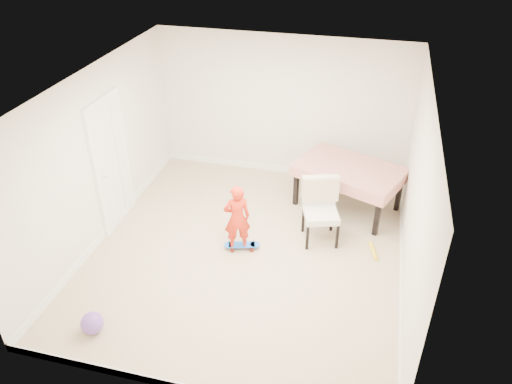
% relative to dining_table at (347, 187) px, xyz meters
% --- Properties ---
extents(ground, '(5.00, 5.00, 0.00)m').
position_rel_dining_table_xyz_m(ground, '(-1.32, -1.58, -0.39)').
color(ground, tan).
rests_on(ground, ground).
extents(ceiling, '(4.50, 5.00, 0.04)m').
position_rel_dining_table_xyz_m(ceiling, '(-1.32, -1.58, 2.19)').
color(ceiling, silver).
rests_on(ceiling, wall_back).
extents(wall_back, '(4.50, 0.04, 2.60)m').
position_rel_dining_table_xyz_m(wall_back, '(-1.32, 0.90, 0.91)').
color(wall_back, silver).
rests_on(wall_back, ground).
extents(wall_front, '(4.50, 0.04, 2.60)m').
position_rel_dining_table_xyz_m(wall_front, '(-1.32, -4.06, 0.91)').
color(wall_front, silver).
rests_on(wall_front, ground).
extents(wall_left, '(0.04, 5.00, 2.60)m').
position_rel_dining_table_xyz_m(wall_left, '(-3.55, -1.58, 0.91)').
color(wall_left, silver).
rests_on(wall_left, ground).
extents(wall_right, '(0.04, 5.00, 2.60)m').
position_rel_dining_table_xyz_m(wall_right, '(0.91, -1.58, 0.91)').
color(wall_right, silver).
rests_on(wall_right, ground).
extents(door, '(0.11, 0.94, 2.11)m').
position_rel_dining_table_xyz_m(door, '(-3.54, -1.28, 0.63)').
color(door, white).
rests_on(door, ground).
extents(baseboard_back, '(4.50, 0.02, 0.12)m').
position_rel_dining_table_xyz_m(baseboard_back, '(-1.32, 0.91, -0.33)').
color(baseboard_back, white).
rests_on(baseboard_back, ground).
extents(baseboard_left, '(0.02, 5.00, 0.12)m').
position_rel_dining_table_xyz_m(baseboard_left, '(-3.56, -1.58, -0.33)').
color(baseboard_left, white).
rests_on(baseboard_left, ground).
extents(baseboard_right, '(0.02, 5.00, 0.12)m').
position_rel_dining_table_xyz_m(baseboard_right, '(0.92, -1.58, -0.33)').
color(baseboard_right, white).
rests_on(baseboard_right, ground).
extents(dining_table, '(1.94, 1.59, 0.78)m').
position_rel_dining_table_xyz_m(dining_table, '(0.00, 0.00, 0.00)').
color(dining_table, red).
rests_on(dining_table, ground).
extents(dining_chair, '(0.72, 0.77, 1.01)m').
position_rel_dining_table_xyz_m(dining_chair, '(-0.31, -1.01, 0.11)').
color(dining_chair, white).
rests_on(dining_chair, ground).
extents(skateboard, '(0.57, 0.33, 0.08)m').
position_rel_dining_table_xyz_m(skateboard, '(-1.40, -1.53, -0.35)').
color(skateboard, blue).
rests_on(skateboard, ground).
extents(child, '(0.47, 0.40, 1.08)m').
position_rel_dining_table_xyz_m(child, '(-1.46, -1.56, 0.15)').
color(child, red).
rests_on(child, ground).
extents(balloon, '(0.28, 0.28, 0.28)m').
position_rel_dining_table_xyz_m(balloon, '(-2.74, -3.55, -0.25)').
color(balloon, '#744AB3').
rests_on(balloon, ground).
extents(foam_toy, '(0.16, 0.40, 0.06)m').
position_rel_dining_table_xyz_m(foam_toy, '(0.53, -1.14, -0.36)').
color(foam_toy, yellow).
rests_on(foam_toy, ground).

